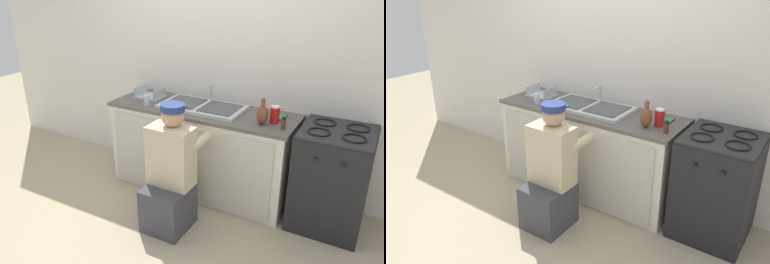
# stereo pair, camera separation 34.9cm
# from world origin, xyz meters

# --- Properties ---
(ground_plane) EXTENTS (12.00, 12.00, 0.00)m
(ground_plane) POSITION_xyz_m (0.00, 0.00, 0.00)
(ground_plane) COLOR tan
(back_wall) EXTENTS (6.00, 0.10, 2.50)m
(back_wall) POSITION_xyz_m (0.00, 0.65, 1.25)
(back_wall) COLOR silver
(back_wall) RESTS_ON ground_plane
(counter_cabinet) EXTENTS (1.79, 0.62, 0.84)m
(counter_cabinet) POSITION_xyz_m (0.00, 0.29, 0.42)
(counter_cabinet) COLOR silver
(counter_cabinet) RESTS_ON ground_plane
(countertop) EXTENTS (1.83, 0.62, 0.03)m
(countertop) POSITION_xyz_m (0.00, 0.30, 0.86)
(countertop) COLOR #5B5651
(countertop) RESTS_ON counter_cabinet
(sink_double_basin) EXTENTS (0.80, 0.44, 0.19)m
(sink_double_basin) POSITION_xyz_m (0.00, 0.30, 0.89)
(sink_double_basin) COLOR silver
(sink_double_basin) RESTS_ON countertop
(stove_range) EXTENTS (0.59, 0.62, 0.91)m
(stove_range) POSITION_xyz_m (1.25, 0.30, 0.45)
(stove_range) COLOR black
(stove_range) RESTS_ON ground_plane
(plumber_person) EXTENTS (0.42, 0.61, 1.10)m
(plumber_person) POSITION_xyz_m (0.06, -0.39, 0.46)
(plumber_person) COLOR #3F3F47
(plumber_person) RESTS_ON ground_plane
(vase_decorative) EXTENTS (0.10, 0.10, 0.23)m
(vase_decorative) POSITION_xyz_m (0.64, 0.17, 0.96)
(vase_decorative) COLOR brown
(vase_decorative) RESTS_ON countertop
(soda_cup_red) EXTENTS (0.08, 0.08, 0.15)m
(soda_cup_red) POSITION_xyz_m (0.72, 0.26, 0.95)
(soda_cup_red) COLOR red
(soda_cup_red) RESTS_ON countertop
(cell_phone) EXTENTS (0.07, 0.14, 0.01)m
(cell_phone) POSITION_xyz_m (0.75, 0.41, 0.88)
(cell_phone) COLOR black
(cell_phone) RESTS_ON countertop
(water_glass) EXTENTS (0.06, 0.06, 0.10)m
(water_glass) POSITION_xyz_m (-0.52, 0.12, 0.92)
(water_glass) COLOR #ADC6CC
(water_glass) RESTS_ON countertop
(spice_bottle_pepper) EXTENTS (0.04, 0.04, 0.10)m
(spice_bottle_pepper) POSITION_xyz_m (0.83, 0.16, 0.92)
(spice_bottle_pepper) COLOR #513823
(spice_bottle_pepper) RESTS_ON countertop
(dish_rack_tray) EXTENTS (0.28, 0.22, 0.11)m
(dish_rack_tray) POSITION_xyz_m (-0.64, 0.34, 0.90)
(dish_rack_tray) COLOR #B2B7BC
(dish_rack_tray) RESTS_ON countertop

